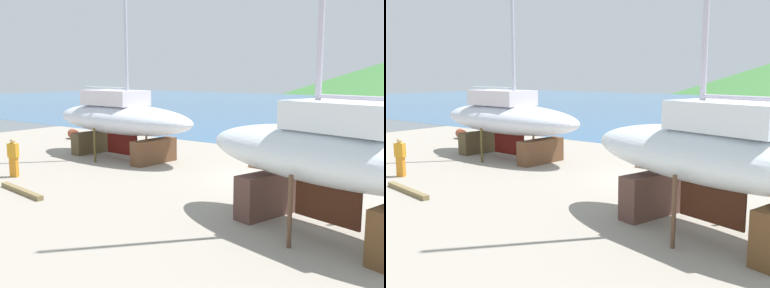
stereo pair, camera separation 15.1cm
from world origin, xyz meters
The scene contains 7 objects.
ground_plane centered at (0.00, -5.15, 0.00)m, with size 47.82×47.82×0.00m, color gray.
sailboat_far_slipway centered at (-8.96, -0.26, 2.11)m, with size 9.85×3.81×14.93m.
sailboat_mid_port centered at (4.24, -5.13, 2.25)m, with size 9.22×4.96×15.45m.
worker centered at (-9.31, -6.38, 0.88)m, with size 0.50×0.38×1.70m.
barrel_rust_mid centered at (-16.81, 2.72, 0.32)m, with size 0.64×0.64×0.88m, color brown.
timber_long_aft centered at (-6.60, -7.77, 0.09)m, with size 3.03×0.24×0.18m, color olive.
timber_plank_near centered at (-1.18, 1.58, 0.08)m, with size 2.11×0.18×0.16m, color #8D6143.
Camera 2 is at (8.73, -17.02, 4.48)m, focal length 42.48 mm.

